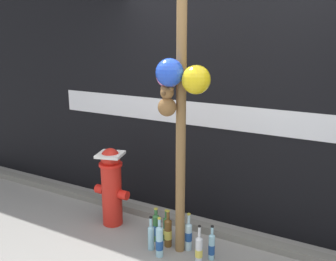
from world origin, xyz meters
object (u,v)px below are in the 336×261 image
bottle_3 (166,228)px  bottle_6 (168,232)px  fire_hydrant (111,185)px  bottle_4 (156,227)px  bottle_2 (159,241)px  memorial_post (179,67)px  bottle_0 (212,246)px  bottle_1 (188,235)px  bottle_5 (151,236)px  bottle_7 (199,250)px

bottle_3 → bottle_6: 0.11m
fire_hydrant → bottle_4: 0.70m
bottle_2 → bottle_6: size_ratio=1.03×
memorial_post → bottle_2: size_ratio=7.41×
fire_hydrant → bottle_0: bearing=-4.6°
bottle_6 → bottle_0: bearing=0.7°
bottle_0 → bottle_4: 0.64m
bottle_0 → bottle_2: bottle_2 is taller
memorial_post → fire_hydrant: bearing=170.1°
bottle_1 → bottle_4: size_ratio=1.07×
bottle_4 → bottle_0: bearing=-2.3°
bottle_4 → bottle_5: size_ratio=1.03×
bottle_0 → bottle_4: size_ratio=0.95×
bottle_5 → bottle_7: bottle_7 is taller
bottle_0 → bottle_5: (-0.59, -0.14, 0.01)m
bottle_3 → bottle_5: 0.23m
bottle_0 → bottle_2: (-0.46, -0.20, 0.03)m
bottle_1 → bottle_2: size_ratio=0.96×
memorial_post → bottle_7: memorial_post is taller
bottle_1 → bottle_5: bearing=-151.2°
bottle_0 → bottle_6: bottle_6 is taller
bottle_6 → bottle_1: bearing=12.2°
bottle_6 → bottle_4: bearing=169.1°
bottle_7 → bottle_5: bearing=179.2°
bottle_5 → fire_hydrant: bearing=160.0°
bottle_4 → bottle_6: bearing=-10.9°
bottle_6 → bottle_7: bearing=-19.2°
fire_hydrant → bottle_2: fire_hydrant is taller
bottle_0 → bottle_5: bottle_5 is taller
fire_hydrant → bottle_4: size_ratio=2.43×
bottle_2 → bottle_6: bottle_2 is taller
memorial_post → bottle_2: 1.67m
bottle_2 → memorial_post: bearing=48.5°
bottle_0 → bottle_4: bottle_4 is taller
memorial_post → bottle_1: size_ratio=7.72×
bottle_6 → bottle_5: bearing=-131.4°
memorial_post → bottle_5: size_ratio=8.49×
fire_hydrant → bottle_6: bearing=-7.8°
bottle_2 → bottle_4: bottle_2 is taller
bottle_2 → bottle_4: bearing=127.6°
bottle_2 → bottle_3: size_ratio=1.18×
bottle_2 → bottle_5: (-0.13, 0.06, -0.02)m
bottle_7 → bottle_0: bearing=66.0°
bottle_1 → bottle_3: bottle_1 is taller
memorial_post → fire_hydrant: (-0.92, 0.16, -1.35)m
bottle_5 → bottle_0: bearing=13.3°
bottle_0 → bottle_5: size_ratio=0.98×
bottle_5 → bottle_7: size_ratio=0.88×
fire_hydrant → bottle_3: size_ratio=2.58×
fire_hydrant → bottle_1: bearing=-3.6°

